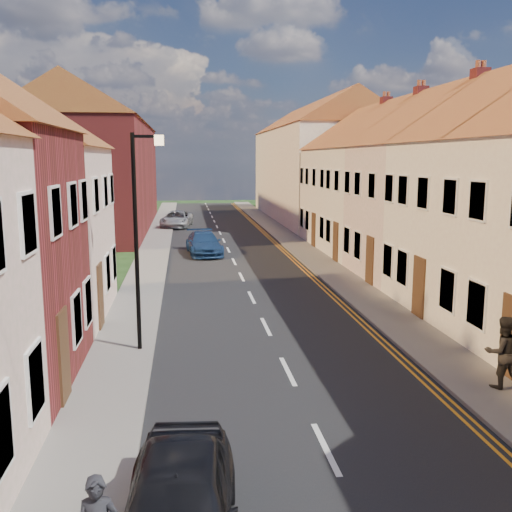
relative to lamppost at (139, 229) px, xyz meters
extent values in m
cube|color=black|center=(3.81, 10.00, -3.53)|extent=(7.00, 90.00, 0.02)
cube|color=slate|center=(-0.59, 10.00, -3.48)|extent=(1.80, 90.00, 0.12)
cube|color=slate|center=(8.21, 10.00, -3.48)|extent=(1.80, 90.00, 0.12)
cube|color=#FCCDC7|center=(13.11, 8.90, -0.54)|extent=(8.00, 5.80, 6.00)
cube|color=maroon|center=(13.11, 6.60, 4.66)|extent=(0.60, 0.60, 1.60)
cube|color=white|center=(13.11, 14.30, -0.54)|extent=(8.00, 5.00, 6.00)
cube|color=maroon|center=(13.11, 12.40, 4.66)|extent=(0.60, 0.60, 1.60)
cube|color=white|center=(13.11, 19.70, -0.54)|extent=(8.00, 5.80, 6.00)
cube|color=maroon|center=(13.11, 17.40, 4.66)|extent=(0.60, 0.60, 1.60)
cube|color=white|center=(13.11, 35.00, 0.46)|extent=(8.00, 24.00, 8.00)
cube|color=maroon|center=(-5.49, 30.00, 0.46)|extent=(8.00, 24.00, 8.00)
cylinder|color=black|center=(-0.09, 0.00, -0.42)|extent=(0.12, 0.12, 6.00)
cube|color=black|center=(0.26, 0.00, 2.48)|extent=(0.70, 0.08, 0.08)
cube|color=#FFD899|center=(0.61, 0.00, 2.38)|extent=(0.25, 0.15, 0.28)
imported|color=black|center=(1.08, -8.51, -2.85)|extent=(1.90, 4.15, 1.38)
imported|color=navy|center=(2.31, 16.61, -2.89)|extent=(2.20, 4.59, 1.29)
imported|color=#A6AAAE|center=(0.61, 30.09, -2.88)|extent=(2.81, 4.99, 1.32)
imported|color=black|center=(8.54, -3.88, -2.56)|extent=(0.86, 0.69, 1.72)
camera|label=1|loc=(1.26, -15.78, 1.89)|focal=40.00mm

